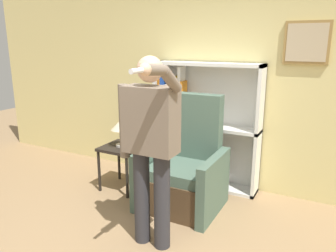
{
  "coord_description": "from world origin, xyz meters",
  "views": [
    {
      "loc": [
        1.3,
        -2.0,
        1.87
      ],
      "look_at": [
        -0.14,
        0.76,
        1.07
      ],
      "focal_mm": 35.0,
      "sensor_mm": 36.0,
      "label": 1
    }
  ],
  "objects_px": {
    "armchair": "(184,173)",
    "table_lamp": "(121,126)",
    "side_table": "(122,153)",
    "person_standing": "(150,141)",
    "bookcase": "(192,128)"
  },
  "relations": [
    {
      "from": "person_standing",
      "to": "side_table",
      "type": "distance_m",
      "value": 1.41
    },
    {
      "from": "armchair",
      "to": "side_table",
      "type": "xyz_separation_m",
      "value": [
        -0.89,
        0.03,
        0.09
      ]
    },
    {
      "from": "side_table",
      "to": "table_lamp",
      "type": "bearing_deg",
      "value": 0.0
    },
    {
      "from": "bookcase",
      "to": "armchair",
      "type": "xyz_separation_m",
      "value": [
        0.18,
        -0.64,
        -0.37
      ]
    },
    {
      "from": "person_standing",
      "to": "table_lamp",
      "type": "xyz_separation_m",
      "value": [
        -0.95,
        0.89,
        -0.18
      ]
    },
    {
      "from": "bookcase",
      "to": "table_lamp",
      "type": "height_order",
      "value": "bookcase"
    },
    {
      "from": "person_standing",
      "to": "bookcase",
      "type": "bearing_deg",
      "value": 99.11
    },
    {
      "from": "armchair",
      "to": "table_lamp",
      "type": "bearing_deg",
      "value": 178.08
    },
    {
      "from": "person_standing",
      "to": "side_table",
      "type": "bearing_deg",
      "value": 136.89
    },
    {
      "from": "armchair",
      "to": "table_lamp",
      "type": "xyz_separation_m",
      "value": [
        -0.89,
        0.03,
        0.45
      ]
    },
    {
      "from": "bookcase",
      "to": "person_standing",
      "type": "relative_size",
      "value": 0.92
    },
    {
      "from": "bookcase",
      "to": "side_table",
      "type": "xyz_separation_m",
      "value": [
        -0.71,
        -0.61,
        -0.28
      ]
    },
    {
      "from": "person_standing",
      "to": "armchair",
      "type": "bearing_deg",
      "value": 93.97
    },
    {
      "from": "bookcase",
      "to": "table_lamp",
      "type": "distance_m",
      "value": 0.94
    },
    {
      "from": "side_table",
      "to": "table_lamp",
      "type": "height_order",
      "value": "table_lamp"
    }
  ]
}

